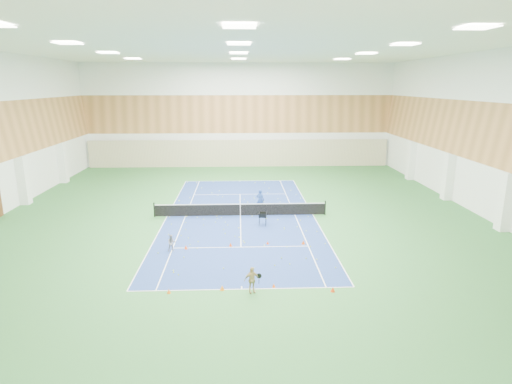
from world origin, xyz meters
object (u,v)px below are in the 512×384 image
coach (260,200)px  child_court (172,243)px  ball_cart (263,219)px  tennis_net (240,209)px  child_apron (252,280)px

coach → child_court: bearing=75.6°
child_court → ball_cart: child_court is taller
tennis_net → coach: bearing=41.6°
child_court → child_apron: bearing=-67.1°
tennis_net → ball_cart: (1.54, -2.36, -0.08)m
ball_cart → child_apron: bearing=-88.1°
tennis_net → child_apron: child_apron is taller
tennis_net → ball_cart: tennis_net is taller
tennis_net → coach: (1.56, 1.39, 0.29)m
coach → child_apron: bearing=105.5°
coach → ball_cart: 3.76m
child_court → child_apron: size_ratio=0.78×
child_apron → ball_cart: (1.07, 9.86, -0.18)m
coach → child_court: 9.99m
tennis_net → ball_cart: 2.82m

